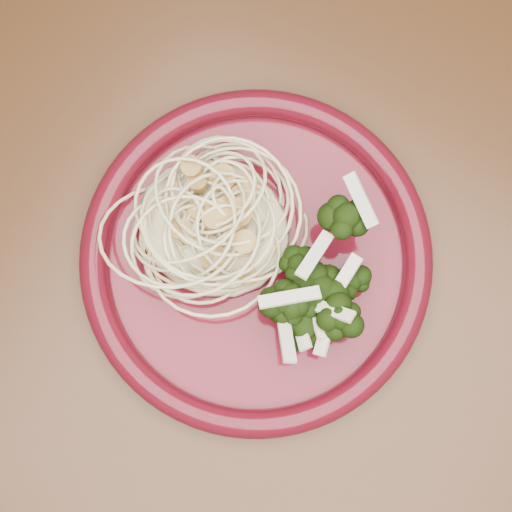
{
  "coord_description": "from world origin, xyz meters",
  "views": [
    {
      "loc": [
        0.09,
        -0.11,
        1.32
      ],
      "look_at": [
        0.04,
        -0.03,
        0.77
      ],
      "focal_mm": 50.0,
      "sensor_mm": 36.0,
      "label": 1
    }
  ],
  "objects": [
    {
      "name": "spaghetti_pile",
      "position": [
        -0.0,
        -0.03,
        0.77
      ],
      "size": [
        0.13,
        0.12,
        0.03
      ],
      "primitive_type": "ellipsoid",
      "rotation": [
        0.0,
        0.0,
        -0.08
      ],
      "color": "beige",
      "rests_on": "dinner_plate"
    },
    {
      "name": "dinner_plate",
      "position": [
        0.04,
        -0.03,
        0.76
      ],
      "size": [
        0.3,
        0.3,
        0.02
      ],
      "rotation": [
        0.0,
        0.0,
        -0.08
      ],
      "color": "#530C17",
      "rests_on": "dining_table"
    },
    {
      "name": "broccoli_pile",
      "position": [
        0.09,
        -0.03,
        0.78
      ],
      "size": [
        0.09,
        0.14,
        0.05
      ],
      "primitive_type": "ellipsoid",
      "rotation": [
        0.0,
        0.0,
        -0.08
      ],
      "color": "black",
      "rests_on": "dinner_plate"
    },
    {
      "name": "dining_table",
      "position": [
        0.0,
        0.0,
        0.65
      ],
      "size": [
        1.2,
        0.8,
        0.75
      ],
      "color": "#472814",
      "rests_on": "ground"
    },
    {
      "name": "scallop_cluster",
      "position": [
        -0.0,
        -0.03,
        0.8
      ],
      "size": [
        0.11,
        0.11,
        0.04
      ],
      "primitive_type": null,
      "rotation": [
        0.0,
        0.0,
        -0.08
      ],
      "color": "#B08B40",
      "rests_on": "spaghetti_pile"
    },
    {
      "name": "onion_garnish",
      "position": [
        0.09,
        -0.03,
        0.81
      ],
      "size": [
        0.06,
        0.09,
        0.05
      ],
      "primitive_type": null,
      "rotation": [
        0.0,
        0.0,
        -0.08
      ],
      "color": "beige",
      "rests_on": "broccoli_pile"
    }
  ]
}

